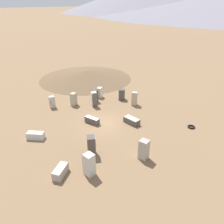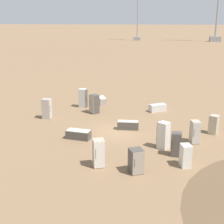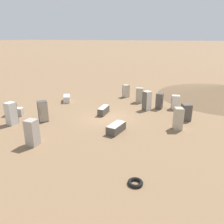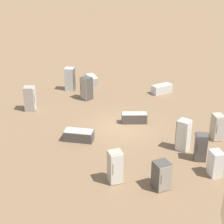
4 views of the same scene
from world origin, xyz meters
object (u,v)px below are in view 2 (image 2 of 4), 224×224
discarded_fridge_6 (176,144)px  discarded_fridge_7 (102,101)px  discarded_fridge_12 (158,108)px  discarded_fridge_1 (94,104)px  discarded_fridge_8 (83,98)px  discarded_fridge_13 (47,109)px  discarded_fridge_0 (214,124)px  discarded_fridge_2 (78,134)px  discarded_fridge_10 (185,156)px  discarded_fridge_3 (99,153)px  discarded_fridge_11 (195,132)px  power_pylon_0 (217,13)px  discarded_fridge_9 (163,135)px  discarded_fridge_4 (128,125)px  discarded_fridge_5 (136,161)px  power_pylon_1 (137,23)px

discarded_fridge_6 → discarded_fridge_7: 14.16m
discarded_fridge_12 → discarded_fridge_1: bearing=72.5°
discarded_fridge_8 → discarded_fridge_13: discarded_fridge_8 is taller
discarded_fridge_0 → discarded_fridge_1: 11.23m
discarded_fridge_0 → discarded_fridge_2: (-10.21, -2.93, -0.42)m
discarded_fridge_10 → discarded_fridge_3: bearing=173.8°
discarded_fridge_10 → discarded_fridge_11: discarded_fridge_11 is taller
power_pylon_0 → discarded_fridge_9: size_ratio=18.20×
power_pylon_0 → discarded_fridge_7: size_ratio=20.43×
discarded_fridge_6 → discarded_fridge_12: size_ratio=0.89×
discarded_fridge_1 → discarded_fridge_2: bearing=134.8°
discarded_fridge_3 → discarded_fridge_12: discarded_fridge_3 is taller
power_pylon_0 → discarded_fridge_12: size_ratio=19.38×
discarded_fridge_1 → discarded_fridge_2: (0.35, -6.74, -0.57)m
power_pylon_0 → discarded_fridge_12: 106.05m
discarded_fridge_3 → discarded_fridge_12: 13.11m
discarded_fridge_6 → discarded_fridge_9: size_ratio=0.84×
power_pylon_0 → discarded_fridge_4: size_ratio=19.73×
discarded_fridge_0 → discarded_fridge_10: size_ratio=1.05×
discarded_fridge_4 → discarded_fridge_5: 7.53m
discarded_fridge_0 → discarded_fridge_12: 7.18m
discarded_fridge_4 → discarded_fridge_10: 7.44m
power_pylon_1 → discarded_fridge_12: bearing=-83.3°
discarded_fridge_1 → discarded_fridge_9: bearing=173.8°
discarded_fridge_2 → discarded_fridge_13: size_ratio=1.04×
discarded_fridge_2 → discarded_fridge_6: 7.45m
discarded_fridge_8 → power_pylon_1: bearing=-172.6°
discarded_fridge_2 → discarded_fridge_13: 6.10m
power_pylon_0 → discarded_fridge_13: size_ratio=19.11×
discarded_fridge_13 → discarded_fridge_10: bearing=54.7°
discarded_fridge_8 → discarded_fridge_10: bearing=43.7°
discarded_fridge_6 → discarded_fridge_4: bearing=-46.5°
discarded_fridge_0 → discarded_fridge_4: 6.79m
power_pylon_0 → discarded_fridge_12: bearing=-100.5°
discarded_fridge_4 → discarded_fridge_6: 5.91m
discarded_fridge_3 → discarded_fridge_1: bearing=-98.0°
discarded_fridge_3 → discarded_fridge_13: 10.95m
discarded_fridge_13 → discarded_fridge_4: bearing=75.3°
discarded_fridge_8 → discarded_fridge_11: bearing=57.8°
discarded_fridge_8 → discarded_fridge_9: (8.31, -9.39, 0.01)m
discarded_fridge_0 → discarded_fridge_9: discarded_fridge_9 is taller
discarded_fridge_0 → discarded_fridge_6: 5.61m
discarded_fridge_5 → discarded_fridge_11: size_ratio=0.89×
discarded_fridge_0 → discarded_fridge_9: (-3.87, -3.64, 0.21)m
discarded_fridge_6 → discarded_fridge_11: discarded_fridge_11 is taller
discarded_fridge_4 → discarded_fridge_11: size_ratio=1.06×
discarded_fridge_5 → discarded_fridge_12: bearing=-121.6°
discarded_fridge_13 → discarded_fridge_7: bearing=143.7°
discarded_fridge_13 → power_pylon_0: bearing=162.5°
discarded_fridge_2 → discarded_fridge_1: bearing=-170.0°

